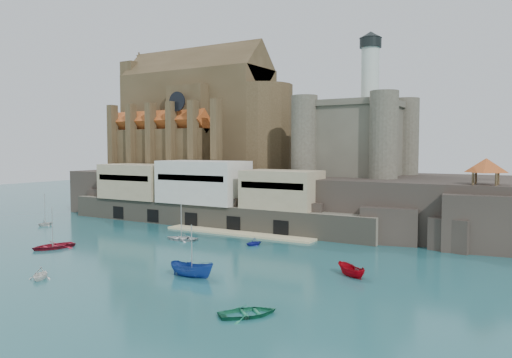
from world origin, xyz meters
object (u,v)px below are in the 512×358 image
object	(u,v)px
church	(202,121)
boat_0	(53,248)
castle_keep	(357,135)
pavilion	(486,167)
boat_2	(192,277)
boat_1	(40,279)

from	to	relation	value
church	boat_0	size ratio (longest dim) A/B	7.18
castle_keep	boat_0	world-z (taller)	castle_keep
pavilion	boat_2	distance (m)	47.71
boat_0	boat_2	distance (m)	29.46
church	boat_1	world-z (taller)	church
church	castle_keep	xyz separation A→B (m)	(40.21, -0.78, -3.81)
castle_keep	boat_1	bearing A→B (deg)	-105.96
boat_0	boat_2	world-z (taller)	boat_0
pavilion	castle_keep	bearing A→B (deg)	149.82
church	boat_0	bearing A→B (deg)	-80.50
boat_2	boat_1	bearing A→B (deg)	117.65
boat_2	pavilion	bearing A→B (deg)	-44.65
boat_1	boat_2	bearing A→B (deg)	0.30
castle_keep	boat_1	distance (m)	66.33
church	boat_1	size ratio (longest dim) A/B	13.65
boat_1	castle_keep	bearing A→B (deg)	40.30
castle_keep	boat_1	xyz separation A→B (m)	(-17.53, -61.30, -18.31)
church	pavilion	bearing A→B (deg)	-13.48
boat_2	castle_keep	bearing A→B (deg)	-9.24
church	castle_keep	size ratio (longest dim) A/B	1.60
pavilion	church	bearing A→B (deg)	166.52
pavilion	boat_1	world-z (taller)	pavilion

